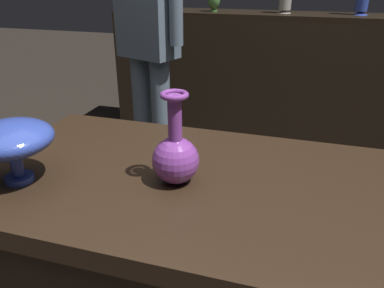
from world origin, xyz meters
TOP-DOWN VIEW (x-y plane):
  - back_display_shelf at (0.00, 2.20)m, footprint 2.60×0.40m
  - vase_centerpiece at (-0.07, -0.03)m, footprint 0.12×0.12m
  - vase_tall_behind at (-0.45, -0.14)m, footprint 0.20×0.20m
  - visitor_near_left at (-0.64, 1.17)m, footprint 0.45×0.28m

SIDE VIEW (x-z plane):
  - back_display_shelf at x=0.00m, z-range 0.00..0.99m
  - vase_centerpiece at x=-0.07m, z-range 0.76..0.99m
  - vase_tall_behind at x=-0.45m, z-range 0.83..0.99m
  - visitor_near_left at x=-0.64m, z-range 0.16..1.85m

